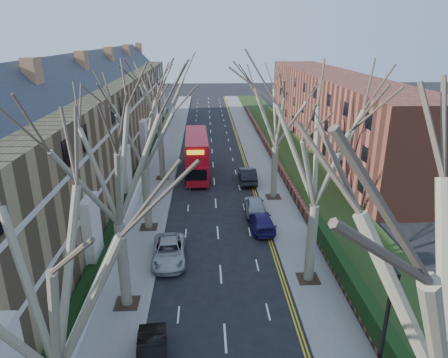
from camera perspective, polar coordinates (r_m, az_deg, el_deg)
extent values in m
cube|color=slate|center=(55.39, -7.95, 3.93)|extent=(3.00, 102.00, 0.12)
cube|color=slate|center=(55.58, 4.49, 4.12)|extent=(3.00, 102.00, 0.12)
cube|color=olive|center=(47.94, -18.43, 6.68)|extent=(9.00, 78.00, 10.00)
cube|color=#2A2D34|center=(47.03, -19.24, 13.79)|extent=(4.67, 78.00, 4.67)
cube|color=silver|center=(47.29, -13.02, 5.14)|extent=(0.12, 78.00, 0.35)
cube|color=silver|center=(46.55, -13.35, 9.31)|extent=(0.12, 78.00, 0.35)
cube|color=brown|center=(60.78, 15.13, 9.65)|extent=(8.00, 54.00, 10.00)
cube|color=brown|center=(59.50, 5.67, 5.66)|extent=(0.35, 54.00, 0.90)
cube|color=brown|center=(23.44, 20.85, -20.70)|extent=(0.40, 24.00, 0.60)
cube|color=black|center=(22.88, 21.14, -18.98)|extent=(0.70, 24.00, 1.20)
cube|color=white|center=(47.81, -10.75, 1.87)|extent=(0.30, 78.00, 1.00)
cube|color=#1C3112|center=(56.29, 9.06, 4.23)|extent=(6.00, 102.00, 0.06)
cube|color=black|center=(13.99, 23.13, -12.27)|extent=(0.18, 0.50, 0.22)
cylinder|color=#6E674E|center=(24.08, -14.18, -11.87)|extent=(0.64, 0.64, 5.25)
cube|color=#2D2116|center=(25.53, -13.67, -16.86)|extent=(1.40, 1.40, 0.05)
cylinder|color=#6E674E|center=(32.90, -10.96, -2.82)|extent=(0.64, 0.64, 5.07)
cube|color=#2D2116|center=(33.94, -10.68, -6.75)|extent=(1.40, 1.40, 0.05)
cylinder|color=#6E674E|center=(44.10, -8.91, 3.33)|extent=(0.60, 0.60, 5.25)
cube|color=#2D2116|center=(44.91, -8.74, 0.14)|extent=(1.40, 1.40, 0.05)
cylinder|color=#6E674E|center=(26.15, 12.34, -8.98)|extent=(0.64, 0.64, 5.25)
cube|color=#2D2116|center=(27.49, 11.93, -13.75)|extent=(1.40, 1.40, 0.05)
cylinder|color=#6E674E|center=(38.71, 7.20, 0.91)|extent=(0.60, 0.60, 5.07)
cube|color=#2D2116|center=(39.60, 7.04, -2.54)|extent=(1.40, 1.40, 0.05)
cube|color=#B60D19|center=(45.79, -3.88, 2.43)|extent=(2.76, 10.84, 2.16)
cube|color=#B60D19|center=(45.21, -3.94, 4.92)|extent=(2.75, 10.30, 1.96)
cube|color=black|center=(45.66, -3.90, 2.96)|extent=(2.76, 9.98, 0.88)
cube|color=black|center=(45.18, -3.95, 5.04)|extent=(2.75, 9.77, 0.88)
imported|color=black|center=(21.27, -10.23, -23.54)|extent=(1.81, 4.16, 1.33)
imported|color=#A8AAAE|center=(29.03, -7.87, -10.22)|extent=(2.56, 5.11, 1.39)
imported|color=navy|center=(33.28, 5.31, -6.00)|extent=(2.10, 4.71, 1.34)
imported|color=#A0A2A9|center=(35.99, 4.43, -3.75)|extent=(1.89, 4.47, 1.51)
imported|color=black|center=(43.37, 3.38, 0.56)|extent=(1.70, 4.87, 1.60)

